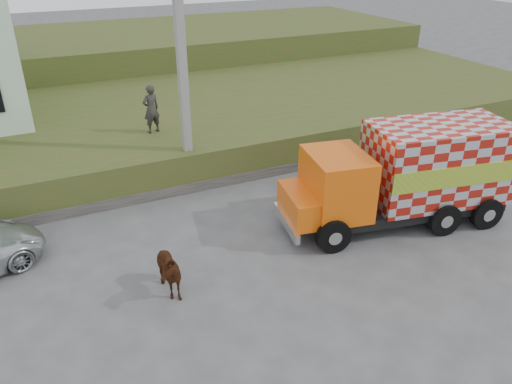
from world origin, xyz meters
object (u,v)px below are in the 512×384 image
cargo_truck (408,174)px  utility_pole (183,81)px  cow (164,271)px  pedestrian (151,109)px

cargo_truck → utility_pole: bearing=145.8°
cow → pedestrian: bearing=70.4°
utility_pole → cow: (-2.64, -5.88, -3.39)m
pedestrian → utility_pole: bearing=89.6°
utility_pole → cargo_truck: utility_pole is taller
utility_pole → pedestrian: bearing=105.7°
utility_pole → cargo_truck: 8.27m
utility_pole → pedestrian: utility_pole is taller
pedestrian → cow: bearing=60.5°
cow → pedestrian: pedestrian is taller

